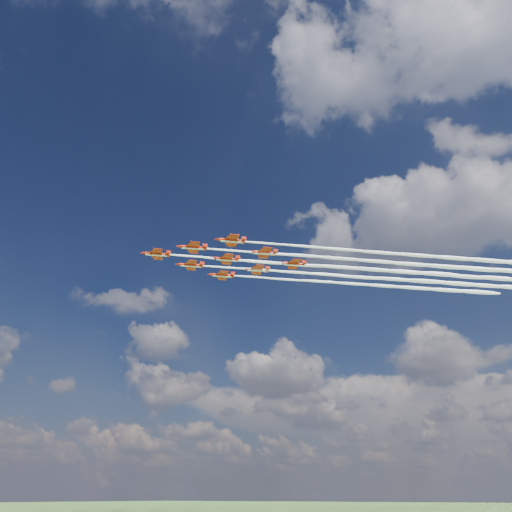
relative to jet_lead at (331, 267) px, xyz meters
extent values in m
cylinder|color=#AD1B09|center=(-42.05, -38.38, 0.00)|extent=(5.86, 5.47, 0.97)
cone|color=#AD1B09|center=(-45.31, -41.35, 0.00)|extent=(1.96, 1.91, 0.97)
cone|color=#AD1B09|center=(-38.99, -35.58, 0.00)|extent=(1.57, 1.54, 0.88)
ellipsoid|color=black|center=(-43.35, -39.56, 0.40)|extent=(1.90, 1.83, 0.63)
cube|color=#AD1B09|center=(-41.72, -38.08, -0.04)|extent=(7.55, 7.89, 0.12)
cube|color=#AD1B09|center=(-39.44, -36.00, 0.00)|extent=(3.05, 3.18, 0.11)
cube|color=#AD1B09|center=(-39.31, -35.88, 0.79)|extent=(1.13, 1.04, 1.59)
cube|color=white|center=(-42.05, -38.38, -0.44)|extent=(5.42, 5.04, 0.11)
cylinder|color=#AD1B09|center=(-29.47, -35.79, 0.00)|extent=(5.86, 5.47, 0.97)
cone|color=#AD1B09|center=(-32.73, -38.76, 0.00)|extent=(1.96, 1.91, 0.97)
cone|color=#AD1B09|center=(-26.41, -32.99, 0.00)|extent=(1.57, 1.54, 0.88)
ellipsoid|color=black|center=(-30.77, -36.98, 0.40)|extent=(1.90, 1.83, 0.63)
cube|color=#AD1B09|center=(-29.15, -35.49, -0.04)|extent=(7.55, 7.89, 0.12)
cube|color=#AD1B09|center=(-26.87, -33.41, 0.00)|extent=(3.05, 3.18, 0.11)
cube|color=#AD1B09|center=(-26.74, -33.29, 0.79)|extent=(1.13, 1.04, 1.59)
cube|color=white|center=(-29.47, -35.79, -0.44)|extent=(5.42, 5.04, 0.11)
cylinder|color=#AD1B09|center=(-38.33, -26.09, 0.00)|extent=(5.86, 5.47, 0.97)
cone|color=#AD1B09|center=(-41.58, -29.06, 0.00)|extent=(1.96, 1.91, 0.97)
cone|color=#AD1B09|center=(-35.27, -23.29, 0.00)|extent=(1.57, 1.54, 0.88)
ellipsoid|color=black|center=(-39.63, -27.28, 0.40)|extent=(1.90, 1.83, 0.63)
cube|color=#AD1B09|center=(-38.00, -25.79, -0.04)|extent=(7.55, 7.89, 0.12)
cube|color=#AD1B09|center=(-35.72, -23.71, 0.00)|extent=(3.05, 3.18, 0.11)
cube|color=#AD1B09|center=(-35.59, -23.59, 0.79)|extent=(1.13, 1.04, 1.59)
cube|color=white|center=(-38.33, -26.09, -0.44)|extent=(5.42, 5.04, 0.11)
cylinder|color=#AD1B09|center=(-16.90, -33.20, 0.00)|extent=(5.86, 5.47, 0.97)
cone|color=#AD1B09|center=(-20.15, -36.17, 0.00)|extent=(1.96, 1.91, 0.97)
cone|color=#AD1B09|center=(-13.83, -30.41, 0.00)|extent=(1.57, 1.54, 0.88)
ellipsoid|color=black|center=(-18.20, -34.39, 0.40)|extent=(1.90, 1.83, 0.63)
cube|color=#AD1B09|center=(-16.57, -32.90, -0.04)|extent=(7.55, 7.89, 0.12)
cube|color=#AD1B09|center=(-14.29, -30.82, 0.00)|extent=(3.05, 3.18, 0.11)
cube|color=#AD1B09|center=(-14.16, -30.70, 0.79)|extent=(1.13, 1.04, 1.59)
cube|color=white|center=(-16.90, -33.20, -0.44)|extent=(5.42, 5.04, 0.11)
cylinder|color=#AD1B09|center=(-25.75, -23.50, 0.00)|extent=(5.86, 5.47, 0.97)
cone|color=#AD1B09|center=(-29.01, -26.47, 0.00)|extent=(1.96, 1.91, 0.97)
cone|color=#AD1B09|center=(-22.69, -20.71, 0.00)|extent=(1.57, 1.54, 0.88)
ellipsoid|color=black|center=(-27.05, -24.69, 0.40)|extent=(1.90, 1.83, 0.63)
cube|color=#AD1B09|center=(-25.42, -23.20, -0.04)|extent=(7.55, 7.89, 0.12)
cube|color=#AD1B09|center=(-23.14, -21.12, 0.00)|extent=(3.05, 3.18, 0.11)
cube|color=#AD1B09|center=(-23.01, -21.00, 0.79)|extent=(1.13, 1.04, 1.59)
cube|color=white|center=(-25.75, -23.50, -0.44)|extent=(5.42, 5.04, 0.11)
cylinder|color=#AD1B09|center=(-34.60, -13.80, 0.00)|extent=(5.86, 5.47, 0.97)
cone|color=#AD1B09|center=(-37.86, -16.77, 0.00)|extent=(1.96, 1.91, 0.97)
cone|color=#AD1B09|center=(-31.54, -11.00, 0.00)|extent=(1.57, 1.54, 0.88)
ellipsoid|color=black|center=(-35.91, -14.99, 0.40)|extent=(1.90, 1.83, 0.63)
cube|color=#AD1B09|center=(-34.28, -13.50, -0.04)|extent=(7.55, 7.89, 0.12)
cube|color=#AD1B09|center=(-32.00, -11.42, 0.00)|extent=(3.05, 3.18, 0.11)
cube|color=#AD1B09|center=(-31.87, -11.30, 0.79)|extent=(1.13, 1.04, 1.59)
cube|color=white|center=(-34.60, -13.80, -0.44)|extent=(5.42, 5.04, 0.11)
cylinder|color=#AD1B09|center=(-13.17, -20.91, 0.00)|extent=(5.86, 5.47, 0.97)
cone|color=#AD1B09|center=(-16.43, -23.88, 0.00)|extent=(1.96, 1.91, 0.97)
cone|color=#AD1B09|center=(-10.11, -18.12, 0.00)|extent=(1.57, 1.54, 0.88)
ellipsoid|color=black|center=(-14.47, -22.10, 0.40)|extent=(1.90, 1.83, 0.63)
cube|color=#AD1B09|center=(-12.85, -20.61, -0.04)|extent=(7.55, 7.89, 0.12)
cube|color=#AD1B09|center=(-10.57, -18.53, 0.00)|extent=(3.05, 3.18, 0.11)
cube|color=#AD1B09|center=(-10.44, -18.42, 0.79)|extent=(1.13, 1.04, 1.59)
cube|color=white|center=(-13.17, -20.91, -0.44)|extent=(5.42, 5.04, 0.11)
cylinder|color=#AD1B09|center=(-22.03, -11.21, 0.00)|extent=(5.86, 5.47, 0.97)
cone|color=#AD1B09|center=(-25.28, -14.18, 0.00)|extent=(1.96, 1.91, 0.97)
cone|color=#AD1B09|center=(-18.96, -8.42, 0.00)|extent=(1.57, 1.54, 0.88)
ellipsoid|color=black|center=(-23.33, -12.40, 0.40)|extent=(1.90, 1.83, 0.63)
cube|color=#AD1B09|center=(-21.70, -10.91, -0.04)|extent=(7.55, 7.89, 0.12)
cube|color=#AD1B09|center=(-19.42, -8.83, 0.00)|extent=(3.05, 3.18, 0.11)
cube|color=#AD1B09|center=(-19.29, -8.71, 0.79)|extent=(1.13, 1.04, 1.59)
cube|color=white|center=(-22.03, -11.21, -0.44)|extent=(5.42, 5.04, 0.11)
cylinder|color=#AD1B09|center=(-9.45, -8.62, 0.00)|extent=(5.86, 5.47, 0.97)
cone|color=#AD1B09|center=(-12.70, -11.59, 0.00)|extent=(1.96, 1.91, 0.97)
cone|color=#AD1B09|center=(-6.39, -5.83, 0.00)|extent=(1.57, 1.54, 0.88)
ellipsoid|color=black|center=(-10.75, -9.81, 0.40)|extent=(1.90, 1.83, 0.63)
cube|color=#AD1B09|center=(-9.12, -8.33, -0.04)|extent=(7.55, 7.89, 0.12)
cube|color=#AD1B09|center=(-6.84, -6.25, 0.00)|extent=(3.05, 3.18, 0.11)
cube|color=#AD1B09|center=(-6.71, -6.13, 0.79)|extent=(1.13, 1.04, 1.59)
cube|color=white|center=(-9.45, -8.62, -0.44)|extent=(5.42, 5.04, 0.11)
camera|label=1|loc=(60.26, -139.58, -68.50)|focal=35.00mm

